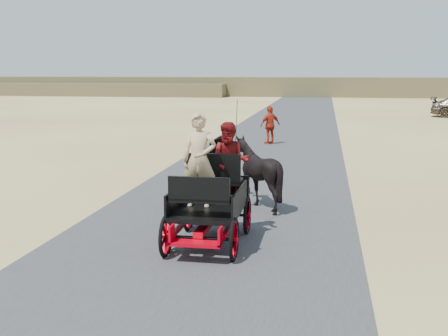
% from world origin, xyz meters
% --- Properties ---
extents(ground, '(140.00, 140.00, 0.00)m').
position_xyz_m(ground, '(0.00, 0.00, 0.00)').
color(ground, tan).
extents(road, '(6.00, 140.00, 0.01)m').
position_xyz_m(road, '(0.00, 0.00, 0.01)').
color(road, '#38383A').
rests_on(road, ground).
extents(ridge_far, '(140.00, 6.00, 2.40)m').
position_xyz_m(ridge_far, '(0.00, 62.00, 1.20)').
color(ridge_far, brown).
rests_on(ridge_far, ground).
extents(ridge_near, '(40.00, 4.00, 1.60)m').
position_xyz_m(ridge_near, '(-30.00, 58.00, 0.80)').
color(ridge_near, brown).
rests_on(ridge_near, ground).
extents(carriage, '(1.30, 2.40, 0.72)m').
position_xyz_m(carriage, '(0.13, -0.42, 0.36)').
color(carriage, black).
rests_on(carriage, ground).
extents(horse_left, '(0.91, 2.01, 1.70)m').
position_xyz_m(horse_left, '(-0.42, 2.58, 0.85)').
color(horse_left, black).
rests_on(horse_left, ground).
extents(horse_right, '(1.37, 1.54, 1.70)m').
position_xyz_m(horse_right, '(0.68, 2.58, 0.85)').
color(horse_right, black).
rests_on(horse_right, ground).
extents(driver_man, '(0.66, 0.43, 1.80)m').
position_xyz_m(driver_man, '(-0.07, -0.37, 1.62)').
color(driver_man, tan).
rests_on(driver_man, carriage).
extents(passenger_woman, '(0.77, 0.60, 1.58)m').
position_xyz_m(passenger_woman, '(0.43, 0.18, 1.51)').
color(passenger_woman, '#660C0F').
rests_on(passenger_woman, carriage).
extents(pedestrian, '(1.05, 0.97, 1.73)m').
position_xyz_m(pedestrian, '(-0.16, 14.46, 0.86)').
color(pedestrian, '#AC2813').
rests_on(pedestrian, ground).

